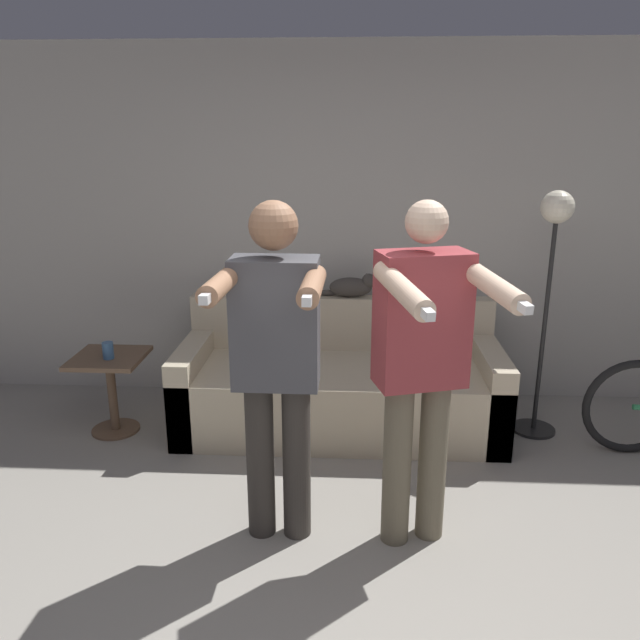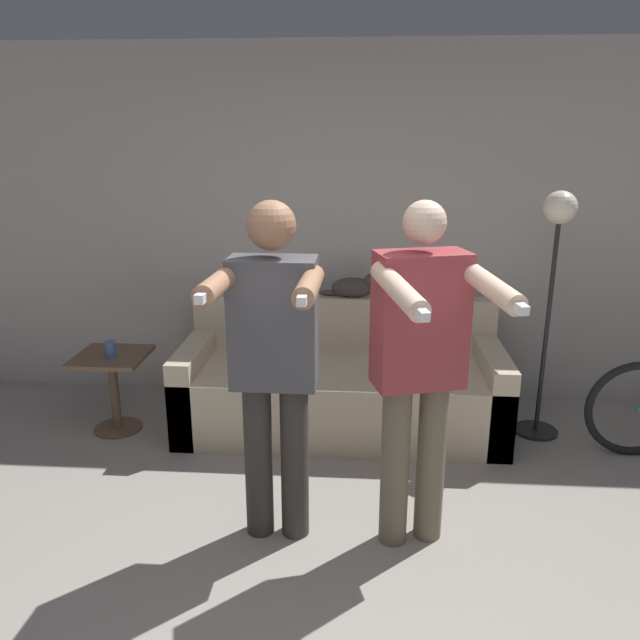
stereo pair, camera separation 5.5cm
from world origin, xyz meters
name	(u,v)px [view 2 (the right image)]	position (x,y,z in m)	size (l,w,h in m)	color
wall_back	(352,228)	(0.00, 2.64, 1.30)	(10.00, 0.05, 2.60)	#B7B2A8
couch	(341,388)	(-0.05, 2.02, 0.28)	(2.18, 0.88, 0.85)	beige
person_left	(274,354)	(-0.33, 0.76, 0.98)	(0.48, 0.67, 1.70)	#38332D
person_right	(420,359)	(0.36, 0.76, 0.98)	(0.60, 0.76, 1.70)	#6B604C
cat	(355,287)	(0.03, 2.36, 0.92)	(0.43, 0.12, 0.17)	#3D3833
floor_lamp	(555,257)	(1.30, 2.01, 1.23)	(0.29, 0.29, 1.64)	black
side_table	(113,376)	(-1.60, 1.85, 0.39)	(0.46, 0.46, 0.55)	brown
cup	(110,349)	(-1.57, 1.80, 0.61)	(0.07, 0.07, 0.11)	#3D6693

